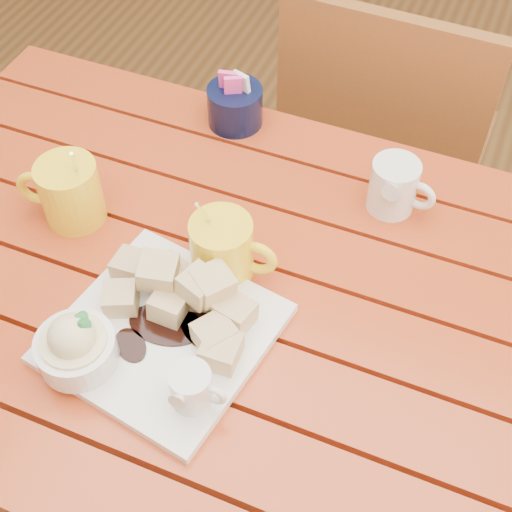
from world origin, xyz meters
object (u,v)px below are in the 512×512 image
at_px(table, 226,326).
at_px(dessert_plate, 148,329).
at_px(coffee_mug_right, 224,249).
at_px(coffee_mug_left, 69,191).
at_px(chair_far, 383,146).

bearing_deg(table, dessert_plate, -112.28).
distance_m(dessert_plate, coffee_mug_right, 0.16).
bearing_deg(coffee_mug_right, coffee_mug_left, 173.74).
relative_size(coffee_mug_left, coffee_mug_right, 1.04).
distance_m(table, dessert_plate, 0.20).
relative_size(coffee_mug_left, chair_far, 0.18).
bearing_deg(dessert_plate, chair_far, 80.05).
bearing_deg(dessert_plate, coffee_mug_left, 143.36).
bearing_deg(dessert_plate, coffee_mug_right, 73.72).
xyz_separation_m(coffee_mug_right, chair_far, (0.09, 0.64, -0.30)).
height_order(dessert_plate, coffee_mug_right, coffee_mug_right).
bearing_deg(chair_far, dessert_plate, 81.67).
xyz_separation_m(dessert_plate, coffee_mug_left, (-0.22, 0.16, 0.02)).
height_order(table, dessert_plate, dessert_plate).
height_order(coffee_mug_right, chair_far, coffee_mug_right).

